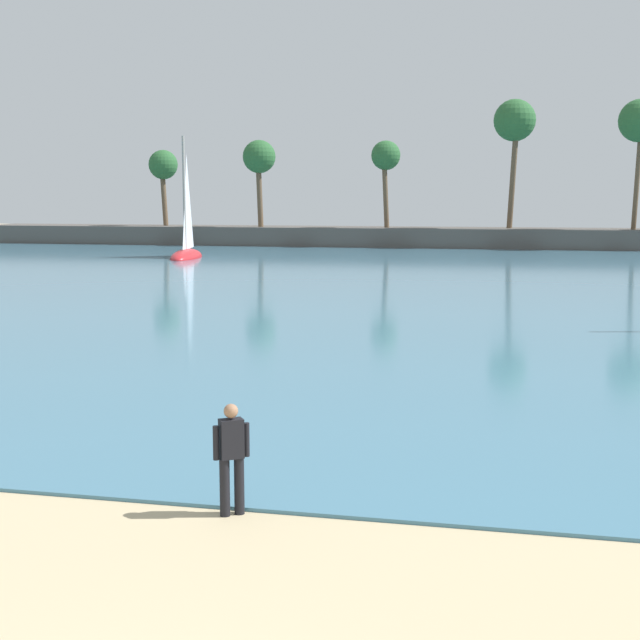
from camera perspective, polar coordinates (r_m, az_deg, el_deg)
name	(u,v)px	position (r m, az deg, el deg)	size (l,w,h in m)	color
sea	(468,258)	(66.15, 9.72, 4.03)	(220.00, 108.29, 0.06)	teal
palm_headland	(518,215)	(80.03, 12.89, 6.75)	(96.10, 6.00, 13.12)	#514C47
person_at_waterline	(232,456)	(12.80, -5.84, -8.87)	(0.47, 0.36, 1.67)	black
sailboat_mid_bay	(187,246)	(66.03, -8.77, 4.82)	(3.06, 6.89, 9.64)	red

